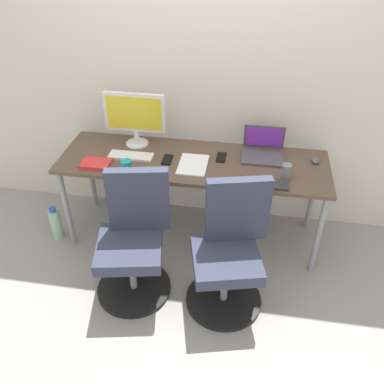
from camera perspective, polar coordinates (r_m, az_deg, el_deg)
The scene contains 18 objects.
ground_plane at distance 3.57m, azimuth 0.13°, elevation -5.82°, with size 5.28×5.28×0.00m, color gray.
back_wall at distance 3.25m, azimuth 1.33°, elevation 16.47°, with size 4.40×0.04×2.60m, color silver.
desk at distance 3.16m, azimuth 0.15°, elevation 3.44°, with size 2.04×0.63×0.74m.
office_chair_left at distance 2.91m, azimuth -8.07°, elevation -6.78°, with size 0.54×0.54×0.94m.
office_chair_right at distance 2.81m, azimuth 5.17°, elevation -8.31°, with size 0.54×0.54×0.94m.
water_bottle_on_floor at distance 3.64m, azimuth -18.28°, elevation -4.16°, with size 0.09×0.09×0.31m.
desktop_monitor at distance 3.26m, azimuth -7.93°, elevation 10.40°, with size 0.48×0.18×0.43m.
open_laptop at distance 3.21m, azimuth 9.78°, elevation 5.84°, with size 0.31×0.27×0.22m.
keyboard_by_monitor at distance 3.20m, azimuth -8.43°, elevation 4.95°, with size 0.34×0.12×0.02m, color silver.
keyboard_by_laptop at distance 2.90m, azimuth 9.87°, elevation 1.18°, with size 0.34×0.12×0.02m, color #2D2D2D.
mouse_by_monitor at distance 3.24m, azimuth 16.67°, elevation 4.23°, with size 0.06×0.10×0.03m, color #515156.
mouse_by_laptop at distance 2.96m, azimuth -5.42°, elevation 2.59°, with size 0.06×0.10×0.03m, color silver.
coffee_mug at distance 3.01m, azimuth -9.05°, elevation 3.55°, with size 0.08×0.08×0.09m, color teal.
pen_cup at distance 2.98m, azimuth 12.92°, elevation 2.82°, with size 0.07×0.07×0.10m, color slate.
phone_near_laptop at distance 3.17m, azimuth 4.07°, elevation 4.80°, with size 0.07×0.14×0.01m, color black.
phone_near_monitor at distance 3.14m, azimuth -3.43°, elevation 4.48°, with size 0.07×0.14×0.01m, color black.
notebook at distance 3.15m, azimuth -13.14°, elevation 3.83°, with size 0.21×0.15×0.03m, color red.
paper_pile at distance 3.07m, azimuth 0.14°, elevation 3.79°, with size 0.21×0.30×0.01m, color white.
Camera 1 is at (0.42, -2.64, 2.37)m, focal length 38.59 mm.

